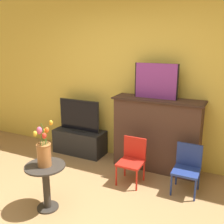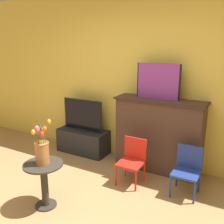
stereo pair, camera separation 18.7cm
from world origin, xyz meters
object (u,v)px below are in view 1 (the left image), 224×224
object	(u,v)px
chair_blue	(187,166)
vase_tulips	(44,151)
painting	(156,81)
tv_monitor	(79,116)
chair_red	(132,158)

from	to	relation	value
chair_blue	vase_tulips	world-z (taller)	vase_tulips
painting	vase_tulips	size ratio (longest dim) A/B	1.22
tv_monitor	chair_red	distance (m)	1.35
vase_tulips	chair_blue	bearing A→B (deg)	38.77
tv_monitor	chair_red	size ratio (longest dim) A/B	1.22
tv_monitor	chair_red	bearing A→B (deg)	-23.32
chair_blue	tv_monitor	bearing A→B (deg)	167.66
painting	vase_tulips	xyz separation A→B (m)	(-0.80, -1.58, -0.64)
painting	chair_red	distance (m)	1.17
tv_monitor	vase_tulips	distance (m)	1.64
chair_blue	vase_tulips	bearing A→B (deg)	-141.23
painting	chair_red	bearing A→B (deg)	-103.19
chair_red	vase_tulips	size ratio (longest dim) A/B	1.19
painting	chair_blue	world-z (taller)	painting
chair_red	vase_tulips	xyz separation A→B (m)	(-0.67, -1.03, 0.38)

